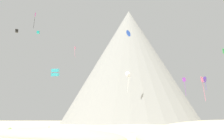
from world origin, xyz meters
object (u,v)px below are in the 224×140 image
at_px(kite_indigo_low, 205,80).
at_px(kite_teal_high, 38,32).
at_px(kite_black_high, 17,31).
at_px(kite_white_low, 128,74).
at_px(kite_pink_mid, 75,50).
at_px(bush_scatter_east, 160,132).
at_px(rock_massif, 129,68).
at_px(bush_near_right, 49,128).
at_px(kite_cyan_low, 55,72).
at_px(kite_violet_low, 184,82).
at_px(bush_far_right, 26,132).
at_px(kite_rainbow_low, 203,83).
at_px(kite_green_mid, 224,51).
at_px(kite_magenta_high, 35,17).
at_px(kite_blue_high, 128,33).
at_px(bush_near_left, 10,129).

relative_size(kite_indigo_low, kite_teal_high, 3.81).
relative_size(kite_black_high, kite_white_low, 0.20).
bearing_deg(kite_pink_mid, bush_scatter_east, -81.35).
distance_m(rock_massif, kite_indigo_low, 57.14).
bearing_deg(kite_black_high, rock_massif, -59.53).
bearing_deg(kite_white_low, bush_near_right, 179.70).
height_order(kite_cyan_low, kite_violet_low, kite_violet_low).
height_order(bush_far_right, kite_rainbow_low, kite_rainbow_low).
distance_m(rock_massif, kite_violet_low, 50.92).
distance_m(kite_black_high, kite_teal_high, 15.28).
distance_m(kite_green_mid, kite_white_low, 23.24).
height_order(kite_indigo_low, kite_white_low, kite_white_low).
bearing_deg(kite_black_high, kite_violet_low, -114.11).
xyz_separation_m(bush_far_right, kite_rainbow_low, (30.85, 17.21, 9.41)).
bearing_deg(bush_far_right, rock_massif, 78.41).
distance_m(bush_near_right, kite_cyan_low, 11.41).
distance_m(bush_scatter_east, kite_violet_low, 34.42).
bearing_deg(kite_violet_low, kite_magenta_high, -124.59).
bearing_deg(kite_indigo_low, rock_massif, 67.74).
bearing_deg(kite_black_high, kite_green_mid, -131.57).
height_order(rock_massif, kite_cyan_low, rock_massif).
bearing_deg(kite_rainbow_low, kite_green_mid, -20.69).
bearing_deg(bush_far_right, bush_near_right, 94.34).
distance_m(kite_cyan_low, kite_black_high, 31.42).
bearing_deg(kite_cyan_low, kite_magenta_high, 120.77).
bearing_deg(rock_massif, kite_pink_mid, -116.22).
bearing_deg(bush_scatter_east, bush_far_right, -172.44).
height_order(kite_cyan_low, kite_white_low, kite_white_low).
height_order(bush_near_right, kite_blue_high, kite_blue_high).
distance_m(bush_far_right, kite_indigo_low, 45.74).
bearing_deg(kite_indigo_low, kite_teal_high, 115.82).
height_order(kite_green_mid, kite_pink_mid, kite_pink_mid).
bearing_deg(rock_massif, kite_green_mid, -73.59).
bearing_deg(kite_blue_high, kite_rainbow_low, 64.35).
distance_m(bush_near_right, kite_rainbow_low, 33.40).
height_order(bush_far_right, kite_green_mid, kite_green_mid).
distance_m(bush_near_left, kite_white_low, 30.96).
distance_m(bush_near_left, kite_black_high, 38.39).
bearing_deg(rock_massif, bush_near_right, -105.17).
bearing_deg(kite_rainbow_low, kite_violet_low, 87.08).
distance_m(bush_scatter_east, kite_teal_high, 67.21).
bearing_deg(kite_violet_low, kite_black_high, -116.30).
height_order(bush_scatter_east, kite_black_high, kite_black_high).
distance_m(bush_far_right, kite_magenta_high, 56.16).
height_order(bush_near_left, kite_green_mid, kite_green_mid).
distance_m(bush_scatter_east, kite_rainbow_low, 20.79).
distance_m(kite_magenta_high, kite_white_low, 40.06).
bearing_deg(kite_white_low, kite_rainbow_low, -70.39).
height_order(bush_far_right, kite_teal_high, kite_teal_high).
height_order(kite_violet_low, kite_white_low, kite_white_low).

